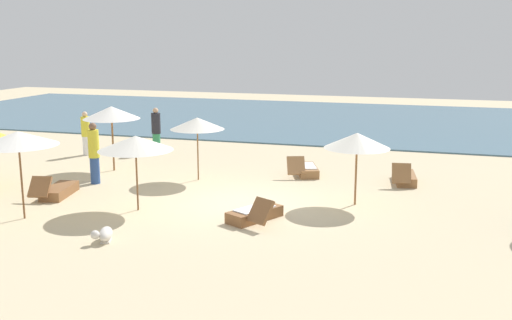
% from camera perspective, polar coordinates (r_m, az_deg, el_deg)
% --- Properties ---
extents(ground_plane, '(60.00, 60.00, 0.00)m').
position_cam_1_polar(ground_plane, '(16.53, -0.97, -4.23)').
color(ground_plane, beige).
extents(ocean_water, '(48.00, 16.00, 0.06)m').
position_cam_1_polar(ocean_water, '(32.81, 8.05, 3.79)').
color(ocean_water, '#476B7F').
rests_on(ocean_water, ground_plane).
extents(umbrella_1, '(1.96, 1.96, 2.24)m').
position_cam_1_polar(umbrella_1, '(15.93, -21.70, 1.92)').
color(umbrella_1, brown).
rests_on(umbrella_1, ground_plane).
extents(umbrella_3, '(1.97, 1.97, 2.00)m').
position_cam_1_polar(umbrella_3, '(15.89, -11.40, 1.58)').
color(umbrella_3, brown).
rests_on(umbrella_3, ground_plane).
extents(umbrella_5, '(1.72, 1.72, 2.02)m').
position_cam_1_polar(umbrella_5, '(18.99, -5.61, 3.48)').
color(umbrella_5, brown).
rests_on(umbrella_5, ground_plane).
extents(umbrella_6, '(1.78, 1.78, 2.00)m').
position_cam_1_polar(umbrella_6, '(16.32, 9.60, 1.83)').
color(umbrella_6, brown).
rests_on(umbrella_6, ground_plane).
extents(umbrella_8, '(1.91, 1.91, 2.21)m').
position_cam_1_polar(umbrella_8, '(20.82, -13.60, 4.39)').
color(umbrella_8, brown).
rests_on(umbrella_8, ground_plane).
extents(lounger_1, '(1.11, 1.78, 0.70)m').
position_cam_1_polar(lounger_1, '(19.97, 4.79, -0.91)').
color(lounger_1, olive).
rests_on(lounger_1, ground_plane).
extents(lounger_2, '(0.91, 1.77, 0.69)m').
position_cam_1_polar(lounger_2, '(18.21, -18.37, -2.78)').
color(lounger_2, brown).
rests_on(lounger_2, ground_plane).
extents(lounger_3, '(0.79, 1.70, 0.74)m').
position_cam_1_polar(lounger_3, '(19.39, 13.97, -1.63)').
color(lounger_3, olive).
rests_on(lounger_3, ground_plane).
extents(lounger_4, '(1.31, 1.74, 0.72)m').
position_cam_1_polar(lounger_4, '(15.07, -0.08, -5.13)').
color(lounger_4, brown).
rests_on(lounger_4, ground_plane).
extents(person_1, '(0.38, 0.38, 1.78)m').
position_cam_1_polar(person_1, '(23.80, -9.48, 2.81)').
color(person_1, '#338C59').
rests_on(person_1, ground_plane).
extents(person_2, '(0.45, 0.45, 1.69)m').
position_cam_1_polar(person_2, '(23.97, -15.89, 2.47)').
color(person_2, white).
rests_on(person_2, ground_plane).
extents(person_3, '(0.43, 0.43, 1.92)m').
position_cam_1_polar(person_3, '(19.25, -15.16, 0.67)').
color(person_3, '#2D4C8C').
rests_on(person_3, ground_plane).
extents(dog, '(0.50, 0.73, 0.33)m').
position_cam_1_polar(dog, '(14.00, -14.22, -6.87)').
color(dog, silver).
rests_on(dog, ground_plane).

